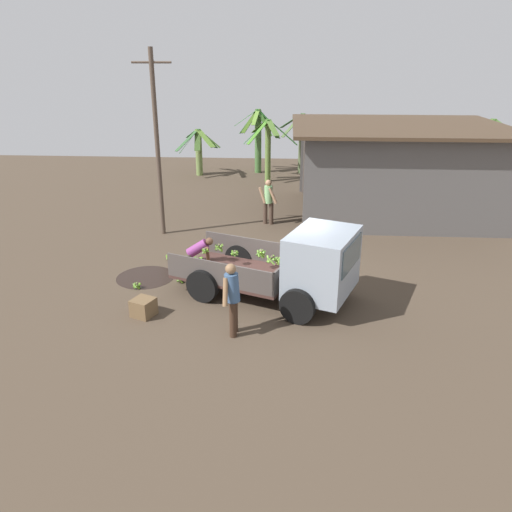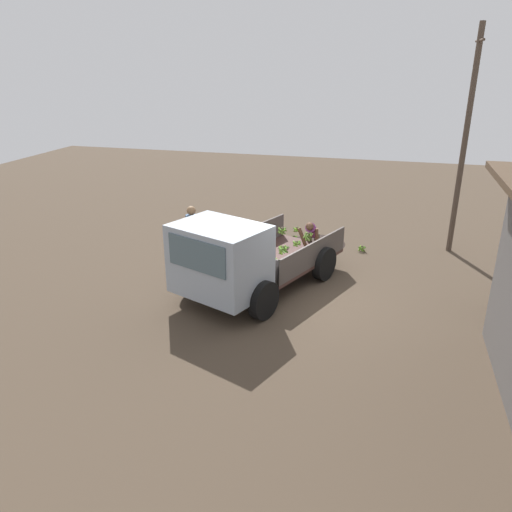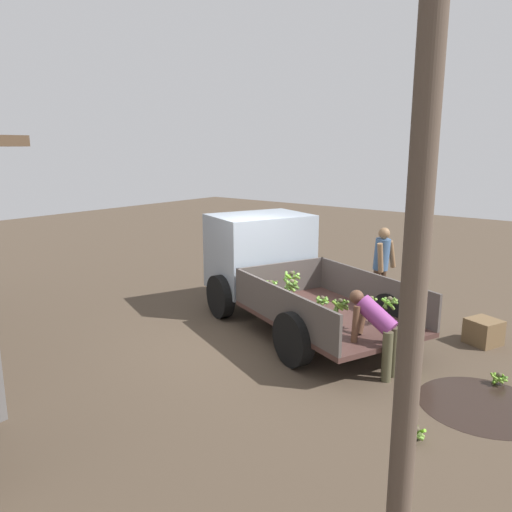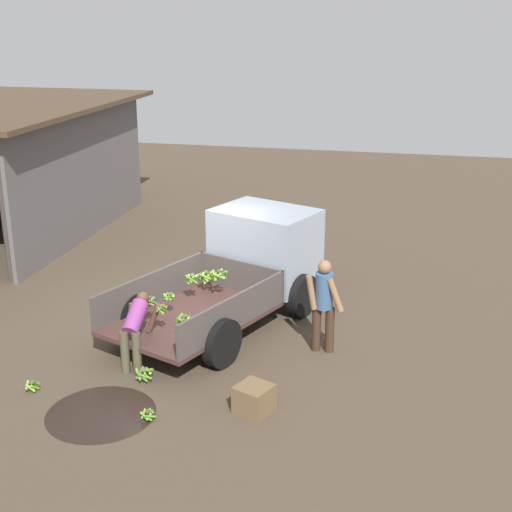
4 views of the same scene
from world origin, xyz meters
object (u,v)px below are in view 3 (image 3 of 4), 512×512
cargo_truck (271,264)px  wooden_crate_0 (483,332)px  utility_pole (422,172)px  banana_bunch_on_ground_0 (411,366)px  banana_bunch_on_ground_2 (416,433)px  person_foreground_visitor (382,264)px  person_worker_loading (377,327)px  banana_bunch_on_ground_1 (499,378)px

cargo_truck → wooden_crate_0: size_ratio=10.10×
cargo_truck → utility_pole: utility_pole is taller
cargo_truck → banana_bunch_on_ground_0: (-3.29, 1.00, -0.88)m
banana_bunch_on_ground_0 → banana_bunch_on_ground_2: size_ratio=1.37×
person_foreground_visitor → banana_bunch_on_ground_0: bearing=-56.2°
person_worker_loading → banana_bunch_on_ground_2: (-1.12, 1.30, -0.63)m
person_worker_loading → banana_bunch_on_ground_1: size_ratio=5.02×
wooden_crate_0 → person_worker_loading: bearing=67.3°
banana_bunch_on_ground_1 → wooden_crate_0: (0.59, -1.44, 0.11)m
person_foreground_visitor → banana_bunch_on_ground_1: bearing=-36.8°
person_foreground_visitor → wooden_crate_0: person_foreground_visitor is taller
utility_pole → banana_bunch_on_ground_1: utility_pole is taller
utility_pole → banana_bunch_on_ground_0: 5.20m
banana_bunch_on_ground_2 → utility_pole: bearing=107.3°
banana_bunch_on_ground_0 → banana_bunch_on_ground_1: 1.18m
cargo_truck → banana_bunch_on_ground_0: bearing=-174.9°
banana_bunch_on_ground_1 → wooden_crate_0: size_ratio=0.50×
cargo_truck → person_foreground_visitor: size_ratio=2.90×
person_foreground_visitor → wooden_crate_0: size_ratio=3.49×
cargo_truck → banana_bunch_on_ground_0: 3.55m
person_worker_loading → wooden_crate_0: 2.45m
banana_bunch_on_ground_0 → banana_bunch_on_ground_2: (-0.69, 1.59, -0.03)m
utility_pole → banana_bunch_on_ground_2: 3.94m
cargo_truck → banana_bunch_on_ground_2: 4.84m
banana_bunch_on_ground_1 → banana_bunch_on_ground_2: 2.10m
person_foreground_visitor → banana_bunch_on_ground_2: 4.93m
person_worker_loading → banana_bunch_on_ground_1: person_worker_loading is taller
utility_pole → banana_bunch_on_ground_2: (0.75, -2.41, -3.02)m
banana_bunch_on_ground_0 → wooden_crate_0: (-0.50, -1.92, 0.08)m
cargo_truck → banana_bunch_on_ground_0: cargo_truck is taller
cargo_truck → banana_bunch_on_ground_2: (-3.99, 2.59, -0.91)m
cargo_truck → person_foreground_visitor: 2.27m
cargo_truck → banana_bunch_on_ground_1: (-4.37, 0.52, -0.91)m
utility_pole → banana_bunch_on_ground_2: size_ratio=26.29×
person_foreground_visitor → banana_bunch_on_ground_1: 3.62m
person_worker_loading → banana_bunch_on_ground_1: (-1.51, -0.77, -0.63)m
cargo_truck → banana_bunch_on_ground_1: bearing=-164.8°
banana_bunch_on_ground_0 → banana_bunch_on_ground_1: bearing=-156.1°
utility_pole → banana_bunch_on_ground_1: bearing=-85.4°
person_worker_loading → banana_bunch_on_ground_0: bearing=-144.5°
banana_bunch_on_ground_1 → banana_bunch_on_ground_2: bearing=79.4°
cargo_truck → person_worker_loading: bearing=177.8°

